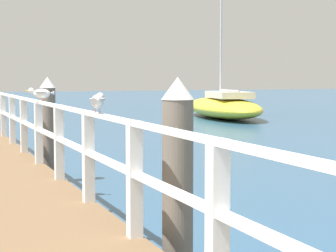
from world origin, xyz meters
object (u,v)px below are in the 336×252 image
dock_piling_far (48,130)px  seagull_foreground (98,101)px  seagull_background (41,93)px  dock_piling_near (178,186)px  boat_2 (223,107)px

dock_piling_far → seagull_foreground: dock_piling_far is taller
dock_piling_far → seagull_background: 1.74m
dock_piling_near → seagull_foreground: dock_piling_near is taller
seagull_foreground → boat_2: size_ratio=0.05×
seagull_foreground → seagull_background: bearing=115.5°
dock_piling_far → seagull_foreground: size_ratio=4.38×
dock_piling_far → boat_2: (11.11, 14.40, -0.44)m
dock_piling_near → boat_2: bearing=61.6°
seagull_background → boat_2: size_ratio=0.05×
dock_piling_near → boat_2: 23.35m
dock_piling_near → dock_piling_far: bearing=90.0°
boat_2 → dock_piling_far: bearing=-116.7°
dock_piling_near → seagull_background: dock_piling_near is taller
dock_piling_near → dock_piling_far: size_ratio=1.00×
dock_piling_far → seagull_background: bearing=-104.2°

